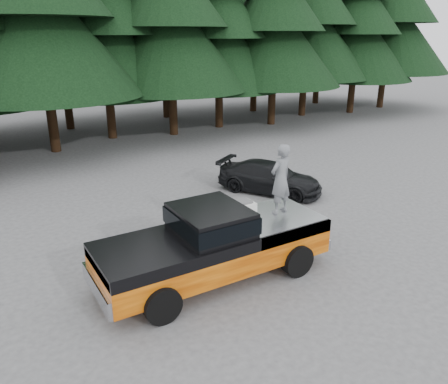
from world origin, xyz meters
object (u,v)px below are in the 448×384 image
man_on_bed (281,179)px  parked_car (270,177)px  pickup_truck (214,254)px  air_compressor (241,211)px

man_on_bed → parked_car: (2.97, 4.33, -1.68)m
pickup_truck → man_on_bed: (2.03, 0.05, 1.60)m
air_compressor → parked_car: (4.10, 4.19, -0.97)m
air_compressor → man_on_bed: 1.35m
man_on_bed → parked_car: man_on_bed is taller
pickup_truck → parked_car: size_ratio=1.48×
air_compressor → parked_car: air_compressor is taller
air_compressor → parked_car: 5.95m
pickup_truck → parked_car: pickup_truck is taller
pickup_truck → air_compressor: (0.89, 0.19, 0.89)m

